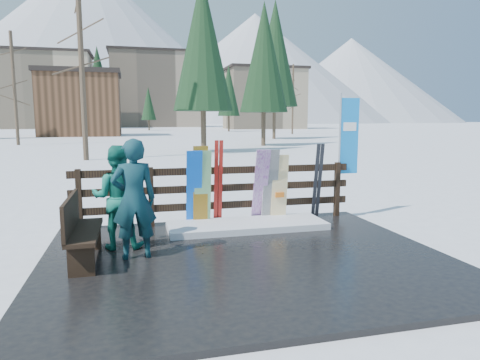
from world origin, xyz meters
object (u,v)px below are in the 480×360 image
object	(u,v)px
bench	(79,228)
snowboard_4	(270,186)
snowboard_2	(200,186)
rental_flag	(347,141)
person_back	(117,197)
snowboard_0	(194,189)
snowboard_1	(203,189)
snowboard_3	(261,186)
snowboard_5	(280,188)
person_front	(134,199)

from	to	relation	value
bench	snowboard_4	xyz separation A→B (m)	(3.42, 1.68, 0.22)
bench	snowboard_2	xyz separation A→B (m)	(2.02, 1.68, 0.26)
rental_flag	person_back	bearing A→B (deg)	-164.29
snowboard_0	person_back	xyz separation A→B (m)	(-1.38, -1.05, 0.09)
snowboard_1	person_back	bearing A→B (deg)	-145.67
snowboard_3	snowboard_5	xyz separation A→B (m)	(0.40, 0.00, -0.06)
bench	snowboard_5	bearing A→B (deg)	24.89
snowboard_5	person_back	xyz separation A→B (m)	(-3.10, -1.05, 0.14)
bench	snowboard_0	xyz separation A→B (m)	(1.89, 1.68, 0.22)
snowboard_1	snowboard_4	xyz separation A→B (m)	(1.36, 0.00, -0.00)
person_back	snowboard_0	bearing A→B (deg)	-133.81
rental_flag	snowboard_1	bearing A→B (deg)	-175.11
person_back	bench	bearing A→B (deg)	59.28
snowboard_3	snowboard_5	bearing A→B (deg)	0.00
bench	rental_flag	bearing A→B (deg)	20.48
bench	snowboard_1	size ratio (longest dim) A/B	1.01
bench	snowboard_4	world-z (taller)	snowboard_4
snowboard_0	person_back	world-z (taller)	person_back
snowboard_1	snowboard_3	xyz separation A→B (m)	(1.16, 0.00, 0.00)
bench	snowboard_3	size ratio (longest dim) A/B	0.98
bench	snowboard_4	size ratio (longest dim) A/B	1.01
bench	snowboard_2	distance (m)	2.64
snowboard_0	person_front	distance (m)	2.00
person_front	snowboard_2	bearing A→B (deg)	-132.42
snowboard_4	rental_flag	distance (m)	2.01
bench	snowboard_4	distance (m)	3.82
snowboard_5	person_back	bearing A→B (deg)	-161.26
snowboard_1	rental_flag	bearing A→B (deg)	4.89
snowboard_3	snowboard_4	world-z (taller)	snowboard_3
snowboard_5	person_back	size ratio (longest dim) A/B	0.83
snowboard_0	snowboard_1	size ratio (longest dim) A/B	1.01
snowboard_5	rental_flag	xyz separation A→B (m)	(1.60, 0.27, 0.92)
snowboard_0	snowboard_5	xyz separation A→B (m)	(1.72, 0.00, -0.06)
rental_flag	person_front	world-z (taller)	rental_flag
person_back	snowboard_4	bearing A→B (deg)	-151.29
snowboard_3	rental_flag	distance (m)	2.19
snowboard_3	snowboard_5	distance (m)	0.40
snowboard_0	snowboard_1	distance (m)	0.16
snowboard_4	rental_flag	xyz separation A→B (m)	(1.79, 0.27, 0.87)
snowboard_0	snowboard_3	size ratio (longest dim) A/B	0.98
snowboard_1	snowboard_5	size ratio (longest dim) A/B	1.09
snowboard_0	snowboard_3	distance (m)	1.33
rental_flag	person_front	size ratio (longest dim) A/B	1.46
snowboard_3	snowboard_5	world-z (taller)	snowboard_3
snowboard_4	snowboard_3	bearing A→B (deg)	-180.00
bench	snowboard_0	size ratio (longest dim) A/B	1.00
snowboard_2	person_front	distance (m)	2.06
person_back	rental_flag	bearing A→B (deg)	-155.49
snowboard_2	snowboard_4	distance (m)	1.41
snowboard_3	rental_flag	xyz separation A→B (m)	(2.00, 0.27, 0.87)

